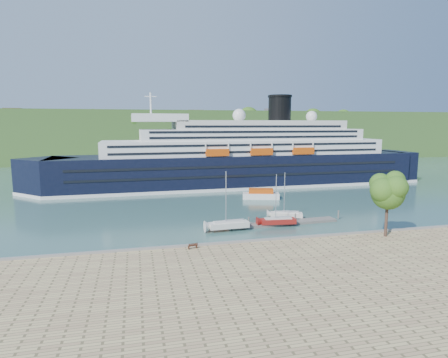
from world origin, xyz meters
TOP-DOWN VIEW (x-y plane):
  - ground at (0.00, 0.00)m, footprint 400.00×400.00m
  - far_hillside at (0.00, 145.00)m, footprint 400.00×50.00m
  - quay_coping at (0.00, -0.20)m, footprint 220.00×0.50m
  - cruise_ship at (8.82, 53.15)m, footprint 115.94×18.69m
  - park_bench at (-12.86, -1.20)m, footprint 1.45×0.83m
  - promenade_tree at (16.13, -2.30)m, footprint 6.44×6.44m
  - floating_pontoon at (5.38, 11.03)m, footprint 20.16×3.61m
  - sailboat_white_near at (-5.14, 9.39)m, footprint 7.49×2.39m
  - sailboat_red at (3.90, 10.09)m, footprint 6.91×2.50m
  - sailboat_white_far at (7.21, 14.28)m, footprint 6.73×3.93m
  - tender_launch at (8.91, 33.87)m, footprint 9.21×5.31m

SIDE VIEW (x-z plane):
  - ground at x=0.00m, z-range 0.00..0.00m
  - floating_pontoon at x=5.38m, z-range 0.00..0.45m
  - quay_coping at x=0.00m, z-range 1.00..1.30m
  - tender_launch at x=8.91m, z-range 0.00..2.41m
  - park_bench at x=-12.86m, z-range 1.00..1.87m
  - sailboat_white_far at x=7.21m, z-range 0.00..8.40m
  - sailboat_red at x=3.90m, z-range 0.00..8.73m
  - sailboat_white_near at x=-5.14m, z-range 0.00..9.57m
  - promenade_tree at x=16.13m, z-range 1.00..11.67m
  - far_hillside at x=0.00m, z-range 0.00..24.00m
  - cruise_ship at x=8.82m, z-range 0.00..25.98m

